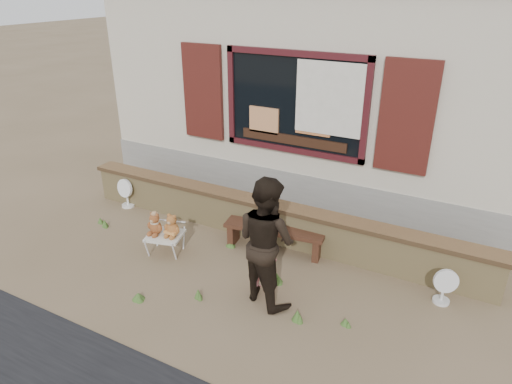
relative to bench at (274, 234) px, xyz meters
The scene contains 12 objects.
ground 0.81m from the bench, 110.71° to the right, with size 80.00×80.00×0.00m, color brown.
shopfront 4.16m from the bench, 94.03° to the left, with size 8.04×5.13×4.00m.
brick_wall 0.40m from the bench, 132.19° to the left, with size 7.10×0.36×0.67m.
bench is the anchor object (origin of this frame).
folding_chair 1.70m from the bench, 149.69° to the right, with size 0.63×0.59×0.32m.
teddy_bear_left 1.85m from the bench, 150.81° to the right, with size 0.27×0.23×0.37m, color brown, non-canonical shape.
teddy_bear_right 1.58m from the bench, 148.38° to the right, with size 0.27×0.24×0.37m, color brown, non-canonical shape.
child 1.09m from the bench, 72.27° to the right, with size 0.40×0.26×1.09m, color pink.
adult 1.33m from the bench, 69.42° to the right, with size 0.85×0.67×1.76m, color black.
fan_left 3.11m from the bench, behind, with size 0.36×0.24×0.56m.
fan_right 2.53m from the bench, ahead, with size 0.34×0.22×0.52m.
grass_tufts 1.06m from the bench, 116.66° to the right, with size 4.75×1.91×0.15m.
Camera 1 is at (2.91, -4.88, 3.89)m, focal length 32.00 mm.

